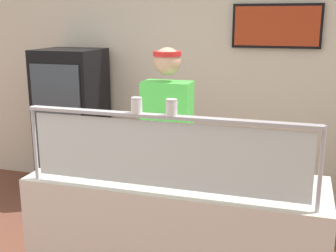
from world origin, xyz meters
TOP-DOWN VIEW (x-y plane):
  - shop_rear_unit at (0.98, 2.40)m, footprint 6.34×0.13m
  - serving_counter at (0.97, 0.33)m, footprint 1.94×0.66m
  - sneeze_guard at (0.97, 0.06)m, footprint 1.77×0.06m
  - pizza_tray at (0.83, 0.36)m, footprint 0.41×0.41m
  - pizza_server at (0.79, 0.34)m, footprint 0.15×0.29m
  - parmesan_shaker at (0.81, 0.06)m, footprint 0.07×0.07m
  - pepper_flake_shaker at (1.02, 0.06)m, footprint 0.07×0.07m
  - worker_figure at (0.73, 0.91)m, footprint 0.41×0.50m
  - drink_fridge at (-0.71, 1.95)m, footprint 0.66×0.64m

SIDE VIEW (x-z plane):
  - serving_counter at x=0.97m, z-range 0.00..0.95m
  - drink_fridge at x=-0.71m, z-range 0.00..1.65m
  - pizza_tray at x=0.83m, z-range 0.95..0.98m
  - pizza_server at x=0.79m, z-range 0.99..0.99m
  - worker_figure at x=0.73m, z-range 0.13..1.89m
  - sneeze_guard at x=0.97m, z-range 1.01..1.49m
  - shop_rear_unit at x=0.98m, z-range 0.01..2.71m
  - parmesan_shaker at x=0.81m, z-range 1.43..1.52m
  - pepper_flake_shaker at x=1.02m, z-range 1.43..1.52m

